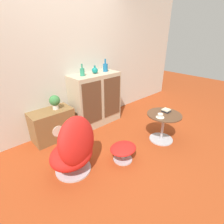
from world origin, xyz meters
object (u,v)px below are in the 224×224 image
at_px(vase_inner_right, 105,67).
at_px(tv_console, 52,125).
at_px(ottoman, 123,150).
at_px(vase_inner_left, 95,70).
at_px(vase_leftmost, 82,72).
at_px(sideboard, 96,99).
at_px(egg_chair, 74,148).
at_px(book_stack, 166,111).
at_px(potted_plant, 55,101).
at_px(teacup, 160,116).
at_px(coffee_table, 163,124).

bearing_deg(vase_inner_right, tv_console, 178.44).
bearing_deg(ottoman, vase_inner_left, 69.30).
distance_m(vase_leftmost, vase_inner_left, 0.28).
xyz_separation_m(sideboard, vase_inner_left, (0.02, 0.00, 0.57)).
bearing_deg(tv_console, egg_chair, -98.42).
bearing_deg(book_stack, vase_inner_left, 112.58).
bearing_deg(egg_chair, vase_inner_left, 40.90).
bearing_deg(potted_plant, vase_inner_right, -1.74).
distance_m(sideboard, teacup, 1.34).
relative_size(sideboard, coffee_table, 1.81).
bearing_deg(vase_inner_left, book_stack, -67.42).
relative_size(vase_inner_right, potted_plant, 0.97).
relative_size(sideboard, vase_inner_right, 4.29).
bearing_deg(vase_inner_right, vase_inner_left, 180.00).
height_order(sideboard, potted_plant, sideboard).
relative_size(potted_plant, book_stack, 1.91).
bearing_deg(sideboard, ottoman, -110.07).
bearing_deg(vase_inner_right, sideboard, -179.19).
height_order(sideboard, coffee_table, sideboard).
bearing_deg(coffee_table, sideboard, 108.64).
relative_size(egg_chair, vase_inner_right, 3.55).
xyz_separation_m(coffee_table, book_stack, (0.11, 0.03, 0.21)).
bearing_deg(vase_leftmost, coffee_table, -61.73).
height_order(sideboard, teacup, sideboard).
relative_size(coffee_table, vase_inner_right, 2.36).
height_order(sideboard, egg_chair, sideboard).
bearing_deg(potted_plant, coffee_table, -46.56).
height_order(egg_chair, coffee_table, egg_chair).
distance_m(tv_console, ottoman, 1.33).
distance_m(vase_inner_right, teacup, 1.43).
xyz_separation_m(tv_console, egg_chair, (-0.14, -0.97, 0.11)).
xyz_separation_m(sideboard, tv_console, (-0.93, 0.04, -0.24)).
xyz_separation_m(sideboard, book_stack, (0.54, -1.26, 0.01)).
relative_size(ottoman, book_stack, 3.17).
xyz_separation_m(potted_plant, book_stack, (1.36, -1.29, -0.16)).
xyz_separation_m(ottoman, potted_plant, (-0.38, 1.24, 0.50)).
height_order(vase_inner_right, teacup, vase_inner_right).
bearing_deg(tv_console, vase_inner_left, -1.99).
bearing_deg(book_stack, teacup, -168.96).
bearing_deg(coffee_table, vase_leftmost, 118.27).
xyz_separation_m(egg_chair, vase_inner_right, (1.34, 0.94, 0.72)).
distance_m(sideboard, vase_leftmost, 0.64).
bearing_deg(ottoman, sideboard, 69.93).
xyz_separation_m(coffee_table, vase_leftmost, (-0.70, 1.29, 0.78)).
xyz_separation_m(vase_inner_left, vase_inner_right, (0.26, 0.00, 0.02)).
bearing_deg(tv_console, vase_inner_right, -1.56).
distance_m(tv_console, potted_plant, 0.42).
distance_m(sideboard, ottoman, 1.32).
height_order(egg_chair, potted_plant, egg_chair).
relative_size(vase_leftmost, teacup, 1.58).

